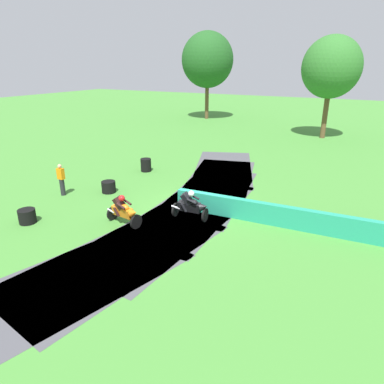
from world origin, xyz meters
The scene contains 11 objects.
ground_plane centered at (0.00, 0.00, 0.00)m, with size 120.00×120.00×0.00m, color #428433.
track_asphalt centered at (-0.52, -0.02, 0.00)m, with size 6.66×22.90×0.01m.
safety_barrier centered at (5.29, 0.23, 0.45)m, with size 0.30×12.06×0.90m, color #239375.
motorcycle_lead_orange centered at (-1.79, -2.77, 0.66)m, with size 1.71×0.91×1.43m.
motorcycle_chase_black centered at (0.40, -1.01, 0.65)m, with size 1.68×0.80×1.43m.
tire_stack_near centered at (-5.53, -4.51, 0.30)m, with size 0.70×0.70×0.60m.
tire_stack_mid_a centered at (-4.96, -0.06, 0.30)m, with size 0.72×0.72×0.60m.
tire_stack_mid_b centered at (-5.43, 3.97, 0.40)m, with size 0.65×0.65×0.80m.
track_marshal centered at (-6.76, -1.46, 0.82)m, with size 0.34×0.24×1.63m.
tree_far_left centered at (-11.65, 25.64, 6.71)m, with size 5.98×5.98×9.86m.
tree_far_right centered at (2.70, 19.98, 6.00)m, with size 4.92×4.92×8.61m.
Camera 1 is at (6.75, -12.87, 6.30)m, focal length 32.15 mm.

